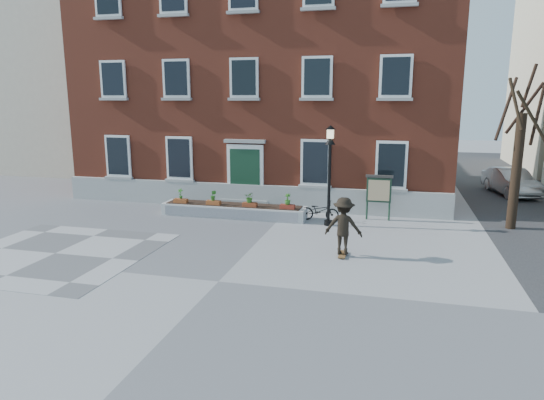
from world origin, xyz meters
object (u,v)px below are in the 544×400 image
(parked_car, at_px, (511,182))
(notice_board, at_px, (379,190))
(lamp_post, at_px, (330,162))
(skateboarder, at_px, (344,226))
(bicycle, at_px, (320,211))

(parked_car, distance_m, notice_board, 9.67)
(lamp_post, relative_size, notice_board, 2.10)
(notice_board, bearing_deg, skateboarder, -100.07)
(parked_car, height_order, lamp_post, lamp_post)
(bicycle, bearing_deg, lamp_post, -144.89)
(parked_car, relative_size, lamp_post, 1.06)
(lamp_post, bearing_deg, notice_board, 36.23)
(skateboarder, bearing_deg, parked_car, 58.88)
(bicycle, xyz_separation_m, skateboarder, (1.42, -4.34, 0.57))
(skateboarder, bearing_deg, notice_board, 79.93)
(bicycle, bearing_deg, skateboarder, -161.33)
(lamp_post, bearing_deg, skateboarder, -75.27)
(parked_car, distance_m, lamp_post, 12.07)
(bicycle, distance_m, lamp_post, 2.27)
(lamp_post, relative_size, skateboarder, 2.06)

